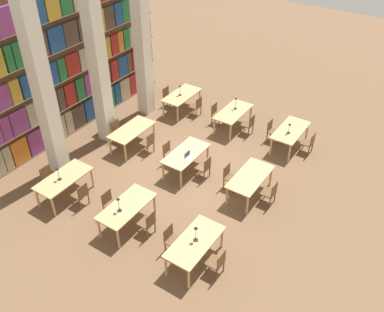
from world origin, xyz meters
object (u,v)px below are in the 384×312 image
(pillar_right, at_px, (142,43))
(chair_6, at_px, (148,222))
(chair_10, at_px, (249,124))
(chair_16, at_px, (196,106))
(desk_lamp_0, at_px, (196,231))
(reading_table_7, at_px, (132,131))
(reading_table_3, at_px, (127,208))
(desk_lamp_1, at_px, (289,126))
(reading_table_4, at_px, (186,155))
(laptop, at_px, (189,157))
(desk_lamp_4, at_px, (58,172))
(chair_11, at_px, (217,113))
(chair_0, at_px, (217,262))
(desk_lamp_5, at_px, (180,88))
(reading_table_5, at_px, (233,113))
(chair_3, at_px, (230,176))
(reading_table_0, at_px, (195,243))
(chair_15, at_px, (118,130))
(chair_8, at_px, (204,167))
(chair_5, at_px, (272,130))
(pillar_left, at_px, (43,93))
(chair_9, at_px, (169,153))
(reading_table_6, at_px, (64,180))
(pillar_center, at_px, (98,65))
(reading_table_2, at_px, (290,132))
(chair_14, at_px, (148,142))
(chair_4, at_px, (309,142))
(chair_13, at_px, (49,178))
(desk_lamp_3, at_px, (236,101))
(reading_table_1, at_px, (250,178))
(chair_7, at_px, (110,203))
(chair_1, at_px, (172,239))
(chair_12, at_px, (81,194))
(desk_lamp_2, at_px, (118,202))

(pillar_right, bearing_deg, chair_6, -141.05)
(chair_10, bearing_deg, chair_16, 88.63)
(desk_lamp_0, bearing_deg, reading_table_7, 56.90)
(reading_table_3, bearing_deg, desk_lamp_1, -21.08)
(reading_table_4, bearing_deg, laptop, -125.39)
(desk_lamp_4, bearing_deg, desk_lamp_0, -86.97)
(chair_11, relative_size, desk_lamp_4, 1.85)
(desk_lamp_0, distance_m, laptop, 3.65)
(chair_0, bearing_deg, desk_lamp_5, 41.43)
(reading_table_5, bearing_deg, chair_10, -93.77)
(chair_3, bearing_deg, reading_table_0, 13.22)
(chair_15, bearing_deg, chair_8, 88.57)
(chair_5, height_order, chair_15, same)
(pillar_left, distance_m, chair_9, 4.58)
(laptop, bearing_deg, reading_table_6, 138.42)
(chair_16, bearing_deg, pillar_center, 148.95)
(pillar_right, relative_size, chair_11, 6.96)
(chair_3, distance_m, reading_table_4, 1.68)
(laptop, bearing_deg, pillar_left, 119.00)
(reading_table_2, relative_size, chair_14, 2.10)
(chair_4, height_order, desk_lamp_4, desk_lamp_4)
(pillar_left, xyz_separation_m, pillar_center, (2.41, 0.00, 0.00))
(chair_9, relative_size, chair_13, 1.00)
(desk_lamp_1, bearing_deg, desk_lamp_3, 79.54)
(pillar_left, distance_m, chair_13, 2.74)
(reading_table_5, height_order, reading_table_6, same)
(pillar_left, bearing_deg, desk_lamp_3, -32.00)
(pillar_center, relative_size, chair_16, 6.96)
(chair_6, distance_m, desk_lamp_3, 6.62)
(chair_0, distance_m, reading_table_1, 3.36)
(chair_6, bearing_deg, reading_table_6, 93.04)
(pillar_left, relative_size, chair_14, 6.96)
(desk_lamp_0, height_order, reading_table_6, desk_lamp_0)
(reading_table_3, bearing_deg, chair_7, 86.32)
(chair_1, relative_size, chair_14, 1.00)
(chair_5, height_order, chair_12, same)
(reading_table_1, height_order, desk_lamp_4, desk_lamp_4)
(chair_4, bearing_deg, chair_0, -179.65)
(reading_table_5, height_order, desk_lamp_4, desk_lamp_4)
(chair_1, distance_m, reading_table_1, 3.35)
(reading_table_5, bearing_deg, desk_lamp_3, 8.10)
(chair_5, xyz_separation_m, chair_6, (-6.39, 0.90, 0.00))
(laptop, xyz_separation_m, chair_14, (0.30, 1.99, -0.36))
(desk_lamp_0, xyz_separation_m, chair_16, (6.39, 4.15, -0.66))
(desk_lamp_1, distance_m, laptop, 3.88)
(reading_table_0, xyz_separation_m, desk_lamp_2, (-0.23, 2.42, 0.43))
(chair_5, bearing_deg, desk_lamp_1, 67.76)
(chair_5, relative_size, chair_16, 1.00)
(chair_15, bearing_deg, pillar_right, -167.95)
(reading_table_3, distance_m, chair_12, 1.78)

